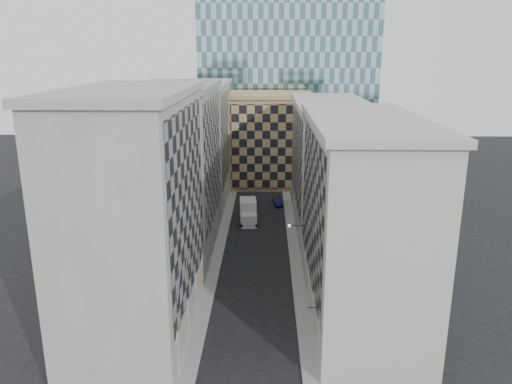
# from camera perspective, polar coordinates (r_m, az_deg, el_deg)

# --- Properties ---
(sidewalk_west) EXTENTS (1.50, 100.00, 0.15)m
(sidewalk_west) POSITION_cam_1_polar(r_m,az_deg,el_deg) (69.44, -4.34, -6.90)
(sidewalk_west) COLOR gray
(sidewalk_west) RESTS_ON ground
(sidewalk_east) EXTENTS (1.50, 100.00, 0.15)m
(sidewalk_east) POSITION_cam_1_polar(r_m,az_deg,el_deg) (69.23, 4.41, -6.98)
(sidewalk_east) COLOR gray
(sidewalk_east) RESTS_ON ground
(bldg_left_a) EXTENTS (10.80, 22.80, 23.70)m
(bldg_left_a) POSITION_cam_1_polar(r_m,az_deg,el_deg) (48.76, -13.38, -2.55)
(bldg_left_a) COLOR gray
(bldg_left_a) RESTS_ON ground
(bldg_left_b) EXTENTS (10.80, 22.80, 22.70)m
(bldg_left_b) POSITION_cam_1_polar(r_m,az_deg,el_deg) (69.61, -8.92, 2.74)
(bldg_left_b) COLOR gray
(bldg_left_b) RESTS_ON ground
(bldg_left_c) EXTENTS (10.80, 22.80, 21.70)m
(bldg_left_c) POSITION_cam_1_polar(r_m,az_deg,el_deg) (91.01, -6.52, 5.57)
(bldg_left_c) COLOR gray
(bldg_left_c) RESTS_ON ground
(bldg_right_a) EXTENTS (10.80, 26.80, 20.70)m
(bldg_right_a) POSITION_cam_1_polar(r_m,az_deg,el_deg) (52.33, 11.67, -2.91)
(bldg_right_a) COLOR #B3AEA4
(bldg_right_a) RESTS_ON ground
(bldg_right_b) EXTENTS (10.80, 28.80, 19.70)m
(bldg_right_b) POSITION_cam_1_polar(r_m,az_deg,el_deg) (78.21, 8.24, 3.10)
(bldg_right_b) COLOR #B3AEA4
(bldg_right_b) RESTS_ON ground
(tan_block) EXTENTS (16.80, 14.80, 18.80)m
(tan_block) POSITION_cam_1_polar(r_m,az_deg,el_deg) (103.12, 1.61, 6.08)
(tan_block) COLOR tan
(tan_block) RESTS_ON ground
(church_tower) EXTENTS (7.20, 7.20, 51.50)m
(church_tower) POSITION_cam_1_polar(r_m,az_deg,el_deg) (115.76, 0.61, 15.85)
(church_tower) COLOR #312B26
(church_tower) RESTS_ON ground
(flagpoles_left) EXTENTS (0.10, 6.33, 2.33)m
(flagpoles_left) POSITION_cam_1_polar(r_m,az_deg,el_deg) (44.57, -8.37, -9.34)
(flagpoles_left) COLOR gray
(flagpoles_left) RESTS_ON ground
(bracket_lamp) EXTENTS (1.98, 0.36, 0.36)m
(bracket_lamp) POSITION_cam_1_polar(r_m,az_deg,el_deg) (61.39, 4.00, -3.87)
(bracket_lamp) COLOR black
(bracket_lamp) RESTS_ON ground
(box_truck) EXTENTS (3.10, 6.63, 3.54)m
(box_truck) POSITION_cam_1_polar(r_m,az_deg,el_deg) (81.07, -0.89, -2.38)
(box_truck) COLOR silver
(box_truck) RESTS_ON ground
(dark_car) EXTENTS (1.88, 4.23, 1.35)m
(dark_car) POSITION_cam_1_polar(r_m,az_deg,el_deg) (90.23, 2.50, -1.07)
(dark_car) COLOR #10113B
(dark_car) RESTS_ON ground
(shop_sign) EXTENTS (0.80, 0.70, 0.77)m
(shop_sign) POSITION_cam_1_polar(r_m,az_deg,el_deg) (47.27, 6.17, -13.38)
(shop_sign) COLOR black
(shop_sign) RESTS_ON ground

